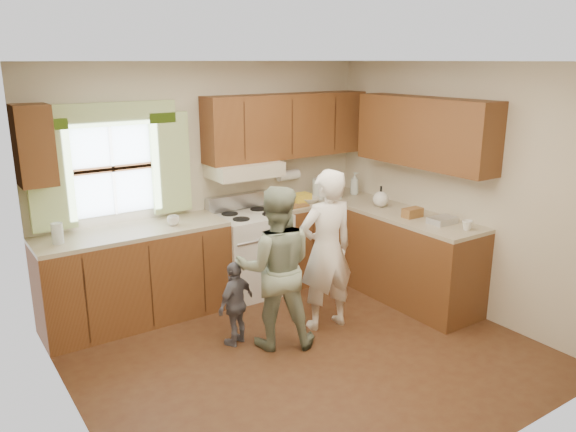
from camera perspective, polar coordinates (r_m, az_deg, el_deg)
room at (r=4.67m, az=1.74°, el=-0.10°), size 3.80×3.80×3.80m
kitchen_fixtures at (r=5.97m, az=0.44°, el=-0.69°), size 3.80×2.25×2.15m
stove at (r=6.21m, az=-3.85°, el=-3.67°), size 0.76×0.67×1.07m
woman_left at (r=5.31m, az=3.91°, el=-3.48°), size 0.61×0.44×1.56m
woman_right at (r=4.98m, az=-1.26°, el=-5.27°), size 0.90×0.84×1.48m
child at (r=5.14m, az=-5.32°, el=-8.83°), size 0.50×0.36×0.79m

